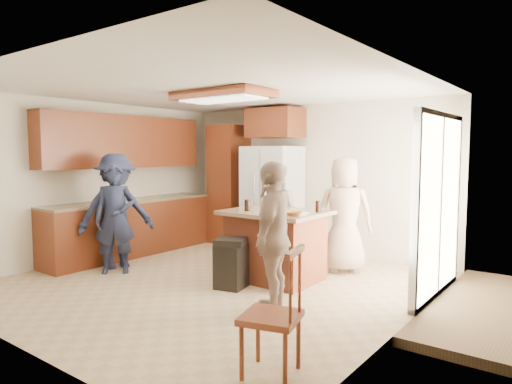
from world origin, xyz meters
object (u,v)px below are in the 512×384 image
Objects in this scene: person_behind_left at (274,215)px; person_side_right at (273,238)px; person_front_left at (115,219)px; kitchen_island at (275,245)px; person_behind_right at (344,214)px; trash_bin at (231,263)px; spindle_chair at (273,317)px; refrigerator at (272,199)px; person_counter at (116,211)px.

person_side_right reaches higher than person_behind_left.
kitchen_island is at bearing -17.51° from person_front_left.
person_behind_left is at bearing -7.88° from person_behind_right.
person_front_left is 1.87m from trash_bin.
refrigerator is at bearing 125.01° from spindle_chair.
person_counter is (-2.93, 0.19, 0.04)m from person_side_right.
person_counter is at bearing 20.38° from person_behind_left.
person_side_right is 1.62× the size of spindle_chair.
person_counter is at bearing 160.61° from spindle_chair.
refrigerator reaches higher than person_side_right.
person_side_right is 1.26× the size of kitchen_island.
kitchen_island is (0.41, -0.56, -0.30)m from person_behind_left.
person_behind_right is at bearing 106.70° from spindle_chair.
person_behind_left is 1.97m from person_side_right.
refrigerator is (1.13, 2.38, 0.06)m from person_counter.
person_behind_left is (1.59, 1.63, -0.00)m from person_front_left.
person_behind_right is 2.62× the size of trash_bin.
trash_bin is (-0.23, -0.65, -0.16)m from kitchen_island.
spindle_chair is at bearing -63.36° from person_front_left.
person_side_right is 3.14m from refrigerator.
person_behind_left is at bearing -165.34° from person_side_right.
refrigerator is at bearing 112.08° from trash_bin.
person_counter is (-1.82, -1.44, 0.07)m from person_behind_left.
person_behind_right is 1.13m from kitchen_island.
person_behind_right is at bearing -35.39° from person_counter.
person_side_right is 0.90× the size of refrigerator.
trash_bin is (0.18, -1.21, -0.45)m from person_behind_left.
refrigerator reaches higher than person_front_left.
person_behind_left is 3.34m from spindle_chair.
refrigerator is at bearing 25.17° from person_front_left.
spindle_chair reaches higher than trash_bin.
person_behind_left is at bearing -30.16° from person_counter.
trash_bin is (0.87, -2.15, -0.58)m from refrigerator.
person_front_left is 0.94× the size of person_behind_right.
person_behind_right is 1.02× the size of person_side_right.
person_side_right is 0.96× the size of person_counter.
spindle_chair is (1.71, -1.53, 0.13)m from trash_bin.
person_counter reaches higher than person_side_right.
person_behind_right reaches higher than person_front_left.
person_behind_left is at bearing 124.53° from spindle_chair.
person_front_left reaches higher than kitchen_island.
person_behind_right reaches higher than trash_bin.
refrigerator reaches higher than person_behind_left.
person_side_right reaches higher than person_front_left.
person_counter is 3.95m from spindle_chair.
kitchen_island is 2.03× the size of trash_bin.
refrigerator is at bearing 126.25° from kitchen_island.
trash_bin is at bearing -61.98° from person_counter.
trash_bin is at bearing 34.91° from person_behind_right.
spindle_chair is (3.48, -1.11, -0.32)m from person_front_left.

